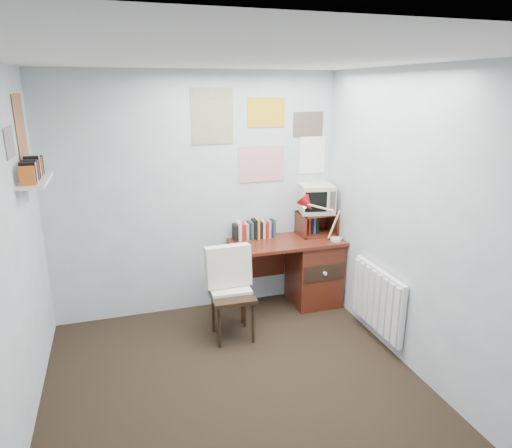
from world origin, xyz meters
The scene contains 14 objects.
ground centered at (0.00, 0.00, 0.00)m, with size 3.50×3.50×0.00m, color black.
back_wall centered at (0.00, 1.75, 1.25)m, with size 3.00×0.02×2.50m, color silver.
right_wall centered at (1.50, 0.00, 1.25)m, with size 0.02×3.50×2.50m, color silver.
ceiling centered at (0.00, 0.00, 2.50)m, with size 3.00×3.50×0.02m, color white.
desk centered at (1.17, 1.48, 0.41)m, with size 1.20×0.55×0.76m.
desk_chair centered at (0.17, 1.00, 0.43)m, with size 0.44×0.42×0.86m, color black.
desk_lamp centered at (1.40, 1.31, 0.98)m, with size 0.30×0.26×0.44m, color #B50C15.
tv_riser centered at (1.29, 1.59, 0.89)m, with size 0.40×0.30×0.25m, color #592214.
crt_tv centered at (1.29, 1.61, 1.18)m, with size 0.36×0.33×0.34m, color beige.
book_row centered at (0.66, 1.66, 0.87)m, with size 0.60×0.14×0.22m, color #592214.
radiator centered at (1.46, 0.55, 0.42)m, with size 0.09×0.80×0.60m, color white.
wall_shelf centered at (-1.40, 1.10, 1.62)m, with size 0.20×0.62×0.24m, color white.
posters_back centered at (0.70, 1.74, 1.85)m, with size 1.20×0.01×0.90m, color white.
posters_left centered at (-1.49, 1.10, 2.00)m, with size 0.01×0.70×0.60m, color white.
Camera 1 is at (-0.79, -2.82, 2.33)m, focal length 32.00 mm.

